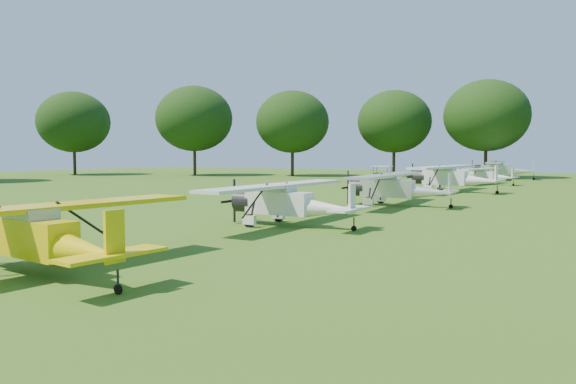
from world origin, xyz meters
name	(u,v)px	position (x,y,z in m)	size (l,w,h in m)	color
ground	(256,228)	(0.00, 0.00, 0.00)	(160.00, 160.00, 0.00)	#2C5415
tree_belt	(332,33)	(3.57, 0.16, 8.03)	(137.36, 130.27, 14.52)	black
aircraft_2	(42,233)	(0.69, -10.99, 1.17)	(6.42, 10.23, 2.01)	yellow
aircraft_3	(288,200)	(0.96, 1.12, 1.19)	(6.48, 10.28, 2.04)	white
aircraft_4	(395,186)	(1.69, 12.70, 1.25)	(6.81, 10.86, 2.14)	silver
aircraft_5	(451,176)	(1.39, 26.75, 1.38)	(7.54, 12.02, 2.36)	white
aircraft_6	(485,174)	(1.42, 39.59, 1.06)	(5.85, 9.28, 1.82)	white
aircraft_7	(501,168)	(0.56, 52.98, 1.38)	(7.60, 12.07, 2.37)	silver
golf_cart	(382,177)	(-9.31, 38.20, 0.61)	(2.20, 1.40, 1.84)	#A20B23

